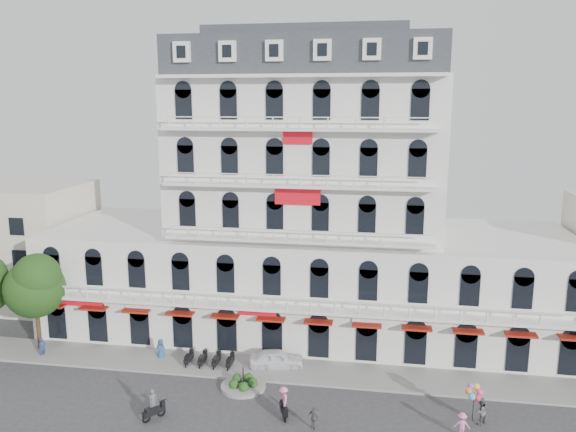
{
  "coord_description": "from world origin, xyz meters",
  "views": [
    {
      "loc": [
        6.04,
        -29.7,
        19.96
      ],
      "look_at": [
        -0.42,
        10.0,
        11.79
      ],
      "focal_mm": 35.0,
      "sensor_mm": 36.0,
      "label": 1
    }
  ],
  "objects_px": {
    "rider_center": "(284,401)",
    "balloon_vendor": "(478,405)",
    "parked_car": "(277,359)",
    "rider_west": "(154,406)"
  },
  "relations": [
    {
      "from": "parked_car",
      "to": "balloon_vendor",
      "type": "height_order",
      "value": "balloon_vendor"
    },
    {
      "from": "rider_west",
      "to": "balloon_vendor",
      "type": "distance_m",
      "value": 20.62
    },
    {
      "from": "parked_car",
      "to": "rider_center",
      "type": "relative_size",
      "value": 1.98
    },
    {
      "from": "rider_center",
      "to": "parked_car",
      "type": "bearing_deg",
      "value": 175.67
    },
    {
      "from": "parked_car",
      "to": "rider_center",
      "type": "distance_m",
      "value": 6.96
    },
    {
      "from": "rider_center",
      "to": "balloon_vendor",
      "type": "bearing_deg",
      "value": 77.71
    },
    {
      "from": "rider_west",
      "to": "rider_center",
      "type": "xyz_separation_m",
      "value": [
        8.17,
        1.59,
        0.19
      ]
    },
    {
      "from": "rider_center",
      "to": "balloon_vendor",
      "type": "relative_size",
      "value": 0.87
    },
    {
      "from": "rider_center",
      "to": "balloon_vendor",
      "type": "distance_m",
      "value": 12.31
    },
    {
      "from": "rider_west",
      "to": "rider_center",
      "type": "bearing_deg",
      "value": -42.31
    }
  ]
}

